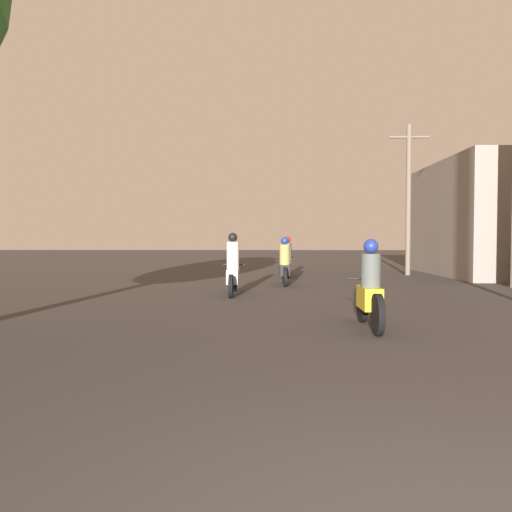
# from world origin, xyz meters

# --- Properties ---
(motorcycle_yellow) EXTENTS (0.60, 1.90, 1.48)m
(motorcycle_yellow) POSITION_xyz_m (0.82, 6.31, 0.60)
(motorcycle_yellow) COLOR black
(motorcycle_yellow) RESTS_ON ground_plane
(motorcycle_silver) EXTENTS (0.60, 2.07, 1.63)m
(motorcycle_silver) POSITION_xyz_m (-1.78, 11.15, 0.65)
(motorcycle_silver) COLOR black
(motorcycle_silver) RESTS_ON ground_plane
(motorcycle_black) EXTENTS (0.60, 1.92, 1.53)m
(motorcycle_black) POSITION_xyz_m (-0.33, 13.99, 0.60)
(motorcycle_black) COLOR black
(motorcycle_black) RESTS_ON ground_plane
(motorcycle_white) EXTENTS (0.60, 1.87, 1.55)m
(motorcycle_white) POSITION_xyz_m (-0.11, 17.40, 0.62)
(motorcycle_white) COLOR black
(motorcycle_white) RESTS_ON ground_plane
(building_right_far) EXTENTS (5.54, 7.26, 4.53)m
(building_right_far) POSITION_xyz_m (8.68, 18.30, 2.27)
(building_right_far) COLOR gray
(building_right_far) RESTS_ON ground_plane
(utility_pole_far) EXTENTS (1.60, 0.20, 6.02)m
(utility_pole_far) POSITION_xyz_m (4.77, 18.28, 3.17)
(utility_pole_far) COLOR #6B5B4C
(utility_pole_far) RESTS_ON ground_plane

